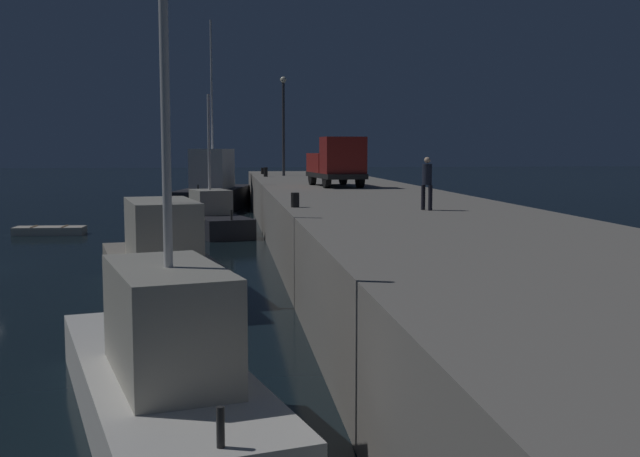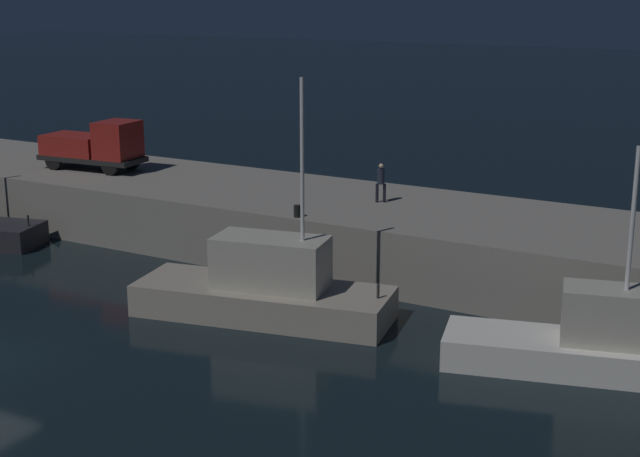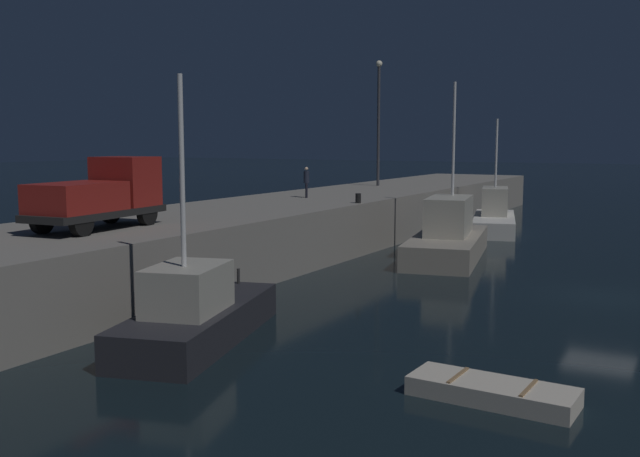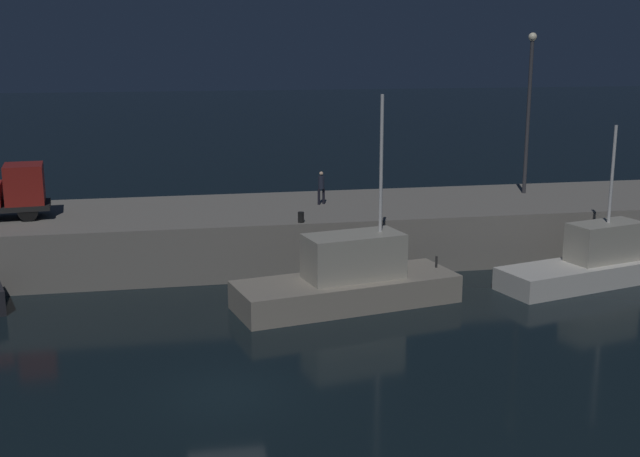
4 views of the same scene
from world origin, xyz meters
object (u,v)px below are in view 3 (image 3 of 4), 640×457
rowboat_white_mid (492,391)px  dockworker (306,180)px  fishing_boat_orange (448,237)px  utility_truck (101,194)px  lamp_post_east (379,114)px  bollard_central (358,198)px  fishing_boat_blue (494,217)px  fishing_trawler_red (196,314)px

rowboat_white_mid → dockworker: dockworker is taller
fishing_boat_orange → rowboat_white_mid: fishing_boat_orange is taller
utility_truck → dockworker: 15.44m
rowboat_white_mid → utility_truck: 15.65m
fishing_boat_orange → utility_truck: 17.01m
fishing_boat_orange → rowboat_white_mid: size_ratio=2.62×
lamp_post_east → fishing_boat_orange: bearing=-142.1°
lamp_post_east → dockworker: bearing=-175.2°
rowboat_white_mid → bollard_central: 20.54m
fishing_boat_blue → rowboat_white_mid: (-29.47, -8.27, -0.71)m
fishing_trawler_red → rowboat_white_mid: fishing_trawler_red is taller
fishing_boat_orange → bollard_central: size_ratio=20.00×
rowboat_white_mid → utility_truck: (3.04, 14.92, 3.60)m
fishing_boat_blue → fishing_boat_orange: fishing_boat_orange is taller
fishing_boat_orange → dockworker: size_ratio=5.78×
rowboat_white_mid → fishing_trawler_red: bearing=87.1°
lamp_post_east → rowboat_white_mid: bearing=-151.0°
fishing_boat_orange → fishing_trawler_red: bearing=175.8°
fishing_boat_blue → rowboat_white_mid: bearing=-164.3°
utility_truck → dockworker: size_ratio=3.31×
lamp_post_east → dockworker: lamp_post_east is taller
rowboat_white_mid → bollard_central: (16.75, 11.59, 2.64)m
fishing_boat_orange → lamp_post_east: lamp_post_east is taller
fishing_trawler_red → fishing_boat_orange: (17.57, -1.29, 0.21)m
fishing_boat_blue → lamp_post_east: bearing=87.4°
dockworker → bollard_central: size_ratio=3.46×
bollard_central → utility_truck: bearing=166.3°
fishing_boat_blue → fishing_boat_orange: bearing=-175.3°
fishing_boat_blue → fishing_boat_orange: (-11.46, -0.94, 0.11)m
fishing_trawler_red → rowboat_white_mid: 8.66m
fishing_trawler_red → dockworker: 19.52m
fishing_boat_blue → utility_truck: fishing_boat_blue is taller
fishing_boat_orange → lamp_post_east: size_ratio=1.14×
dockworker → fishing_trawler_red: bearing=-158.9°
fishing_boat_blue → rowboat_white_mid: fishing_boat_blue is taller
bollard_central → fishing_boat_orange: bearing=-73.6°
fishing_boat_blue → fishing_boat_orange: size_ratio=0.94×
fishing_trawler_red → fishing_boat_blue: size_ratio=0.83×
fishing_boat_blue → bollard_central: bearing=165.4°
fishing_trawler_red → bollard_central: fishing_trawler_red is taller
lamp_post_east → dockworker: 12.08m
fishing_trawler_red → dockworker: size_ratio=4.50×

